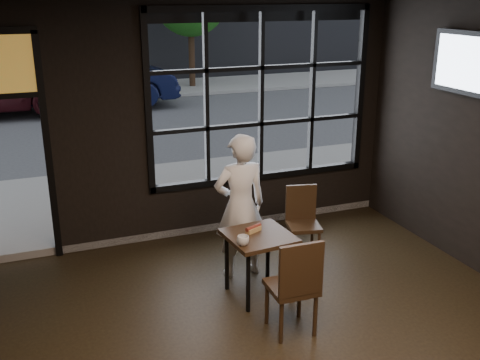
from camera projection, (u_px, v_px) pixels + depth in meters
name	position (u px, v px, depth m)	size (l,w,h in m)	color
window_frame	(261.00, 96.00, 7.31)	(3.06, 0.12, 2.28)	black
street_asphalt	(59.00, 63.00, 25.58)	(60.00, 41.00, 0.04)	#545456
cafe_table	(259.00, 265.00, 5.93)	(0.65, 0.65, 0.71)	black
chair_near	(291.00, 284.00, 5.26)	(0.43, 0.43, 0.99)	black
chair_window	(304.00, 224.00, 6.76)	(0.38, 0.38, 0.87)	black
man	(240.00, 206.00, 6.24)	(0.60, 0.40, 1.66)	silver
hotdog	(253.00, 229.00, 5.88)	(0.20, 0.08, 0.06)	tan
cup	(243.00, 241.00, 5.56)	(0.12, 0.12, 0.10)	silver
tv	(473.00, 64.00, 6.12)	(0.13, 1.19, 0.69)	black
navy_car	(95.00, 79.00, 15.23)	(1.54, 4.41, 1.45)	black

